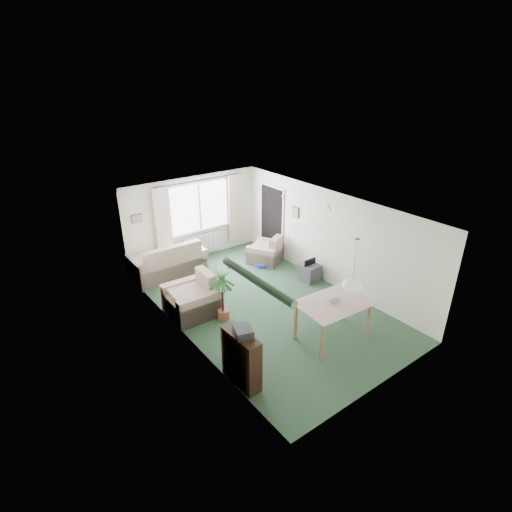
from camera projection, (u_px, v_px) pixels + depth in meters
ground at (264, 305)px, 9.29m from camera, size 6.50×6.50×0.00m
window at (199, 207)px, 11.11m from camera, size 1.80×0.03×1.30m
curtain_rod at (199, 180)px, 10.72m from camera, size 2.60×0.03×0.03m
curtain_left at (163, 224)px, 10.51m from camera, size 0.45×0.08×2.00m
curtain_right at (236, 208)px, 11.75m from camera, size 0.45×0.08×2.00m
radiator at (202, 244)px, 11.54m from camera, size 1.20×0.10×0.55m
doorway at (272, 221)px, 11.53m from camera, size 0.03×0.95×2.00m
pendant_lamp at (352, 286)px, 7.09m from camera, size 0.36×0.36×0.36m
tinsel_garland at (257, 281)px, 5.61m from camera, size 1.60×1.60×0.12m
bauble_cluster_a at (284, 194)px, 9.70m from camera, size 0.20×0.20×0.20m
bauble_cluster_b at (329, 204)px, 8.99m from camera, size 0.20×0.20×0.20m
wall_picture_back at (137, 218)px, 10.11m from camera, size 0.28×0.03×0.22m
wall_picture_right at (296, 212)px, 10.57m from camera, size 0.03×0.24×0.30m
sofa at (167, 258)px, 10.49m from camera, size 1.90×1.01×0.95m
armchair_corner at (266, 249)px, 11.25m from camera, size 1.17×1.15×0.79m
armchair_left at (190, 295)px, 8.79m from camera, size 1.04×1.09×0.94m
coffee_table at (190, 264)px, 10.81m from camera, size 0.98×0.77×0.39m
photo_frame at (189, 254)px, 10.75m from camera, size 0.12×0.07×0.16m
bookshelf at (241, 359)px, 6.80m from camera, size 0.30×0.82×1.00m
hifi_box at (243, 331)px, 6.56m from camera, size 0.37×0.42×0.14m
houseplant at (223, 295)px, 8.50m from camera, size 0.55×0.55×1.25m
dining_table at (332, 321)px, 7.97m from camera, size 1.39×0.97×0.83m
gift_box at (332, 299)px, 7.83m from camera, size 0.26×0.20×0.12m
tv_cube at (309, 272)px, 10.31m from camera, size 0.45×0.49×0.44m
pet_bed at (263, 263)px, 11.17m from camera, size 0.61×0.61×0.11m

